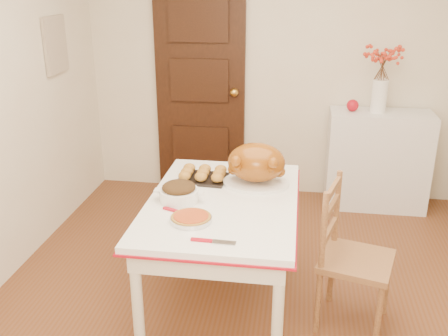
% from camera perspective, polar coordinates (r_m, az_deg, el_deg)
% --- Properties ---
extents(floor, '(3.50, 4.00, 0.00)m').
position_cam_1_polar(floor, '(3.41, 3.09, -15.69)').
color(floor, '#5F3015').
rests_on(floor, ground).
extents(wall_back, '(3.50, 0.00, 2.50)m').
position_cam_1_polar(wall_back, '(4.80, 5.75, 11.42)').
color(wall_back, beige).
rests_on(wall_back, ground).
extents(door_back, '(0.85, 0.06, 2.06)m').
position_cam_1_polar(door_back, '(4.90, -2.67, 9.06)').
color(door_back, black).
rests_on(door_back, ground).
extents(photo_board, '(0.03, 0.35, 0.45)m').
position_cam_1_polar(photo_board, '(4.43, -18.34, 12.96)').
color(photo_board, beige).
rests_on(photo_board, ground).
extents(sideboard, '(0.89, 0.40, 0.89)m').
position_cam_1_polar(sideboard, '(4.84, 16.75, 0.85)').
color(sideboard, silver).
rests_on(sideboard, floor).
extents(kitchen_table, '(0.89, 1.31, 0.78)m').
position_cam_1_polar(kitchen_table, '(3.21, -0.13, -9.88)').
color(kitchen_table, white).
rests_on(kitchen_table, floor).
extents(chair_oak, '(0.50, 0.50, 0.92)m').
position_cam_1_polar(chair_oak, '(3.16, 14.65, -9.67)').
color(chair_oak, '#A46F41').
rests_on(chair_oak, floor).
extents(berry_vase, '(0.31, 0.31, 0.60)m').
position_cam_1_polar(berry_vase, '(4.64, 17.17, 9.56)').
color(berry_vase, white).
rests_on(berry_vase, sideboard).
extents(apple, '(0.11, 0.11, 0.11)m').
position_cam_1_polar(apple, '(4.67, 14.19, 6.80)').
color(apple, '#A50C19').
rests_on(apple, sideboard).
extents(turkey_platter, '(0.51, 0.46, 0.27)m').
position_cam_1_polar(turkey_platter, '(3.20, 3.64, 0.38)').
color(turkey_platter, brown).
rests_on(turkey_platter, kitchen_table).
extents(pumpkin_pie, '(0.25, 0.25, 0.05)m').
position_cam_1_polar(pumpkin_pie, '(2.76, -3.70, -5.56)').
color(pumpkin_pie, '#AA3E18').
rests_on(pumpkin_pie, kitchen_table).
extents(stuffing_dish, '(0.33, 0.28, 0.11)m').
position_cam_1_polar(stuffing_dish, '(3.00, -5.06, -2.69)').
color(stuffing_dish, '#392913').
rests_on(stuffing_dish, kitchen_table).
extents(rolls_tray, '(0.32, 0.26, 0.08)m').
position_cam_1_polar(rolls_tray, '(3.30, -2.36, -0.68)').
color(rolls_tray, '#A46A27').
rests_on(rolls_tray, kitchen_table).
extents(pie_server, '(0.23, 0.07, 0.01)m').
position_cam_1_polar(pie_server, '(2.56, -1.21, -8.19)').
color(pie_server, silver).
rests_on(pie_server, kitchen_table).
extents(carving_knife, '(0.27, 0.16, 0.01)m').
position_cam_1_polar(carving_knife, '(2.85, -4.59, -5.04)').
color(carving_knife, silver).
rests_on(carving_knife, kitchen_table).
extents(drinking_glass, '(0.06, 0.06, 0.10)m').
position_cam_1_polar(drinking_glass, '(3.48, 2.19, 0.67)').
color(drinking_glass, white).
rests_on(drinking_glass, kitchen_table).
extents(shaker_pair, '(0.10, 0.04, 0.10)m').
position_cam_1_polar(shaker_pair, '(3.40, 5.58, 0.08)').
color(shaker_pair, white).
rests_on(shaker_pair, kitchen_table).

